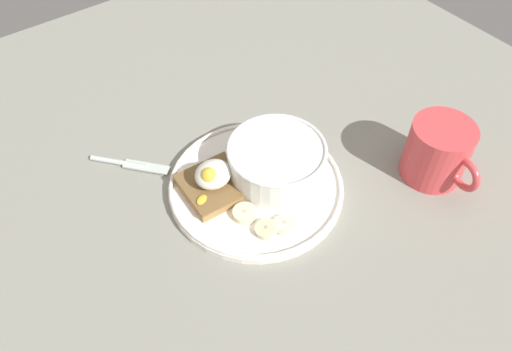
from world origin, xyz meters
TOP-DOWN VIEW (x-y plane):
  - ground_plane at (0.00, 0.00)cm, footprint 120.00×120.00cm
  - plate at (0.00, 0.00)cm, footprint 25.06×25.06cm
  - oatmeal_bowl at (3.59, 0.17)cm, footprint 14.11×14.11cm
  - toast_slice at (-5.27, 2.76)cm, footprint 9.02×9.02cm
  - poached_egg at (-5.42, 2.67)cm, footprint 6.77×4.99cm
  - banana_slice_front at (-3.79, -7.33)cm, footprint 4.07×4.02cm
  - banana_slice_left at (-4.49, -3.50)cm, footprint 4.50×4.50cm
  - banana_slice_back at (-1.31, -8.09)cm, footprint 3.57×3.64cm
  - coffee_mug at (22.62, -12.84)cm, footprint 8.95×12.40cm
  - knife at (-12.63, 14.98)cm, footprint 8.99×10.11cm

SIDE VIEW (x-z plane):
  - ground_plane at x=0.00cm, z-range 0.00..2.00cm
  - knife at x=-12.63cm, z-range 2.00..2.80cm
  - plate at x=0.00cm, z-range 2.00..3.60cm
  - banana_slice_left at x=-4.49cm, z-range 2.97..4.07cm
  - banana_slice_back at x=-1.31cm, z-range 2.88..4.20cm
  - banana_slice_front at x=-3.79cm, z-range 2.87..4.41cm
  - toast_slice at x=-5.27cm, z-range 3.09..4.73cm
  - oatmeal_bowl at x=3.59cm, z-range 3.09..8.56cm
  - poached_egg at x=-5.42cm, z-range 4.56..8.27cm
  - coffee_mug at x=22.62cm, z-range 2.12..11.10cm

